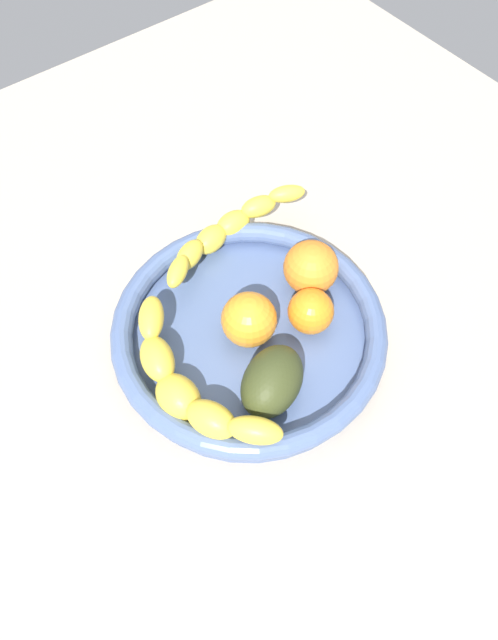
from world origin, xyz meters
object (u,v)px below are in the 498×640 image
object	(u,v)px
banana_draped_right	(226,231)
orange_mid_left	(311,268)
fruit_bowl	(249,333)
avocado_dark	(272,381)
orange_front	(311,311)
orange_mid_right	(245,321)
banana_draped_left	(186,386)

from	to	relation	value
banana_draped_right	orange_mid_left	xyz separation A→B (cm)	(-10.67, -4.24, 0.31)
fruit_bowl	avocado_dark	world-z (taller)	avocado_dark
orange_front	orange_mid_right	world-z (taller)	orange_mid_right
banana_draped_left	banana_draped_right	distance (cm)	21.43
banana_draped_right	orange_mid_left	bearing A→B (deg)	-158.34
fruit_bowl	orange_front	distance (cm)	7.34
fruit_bowl	orange_mid_left	world-z (taller)	orange_mid_left
banana_draped_left	orange_front	size ratio (longest dim) A/B	4.44
orange_front	orange_mid_left	bearing A→B (deg)	-40.19
banana_draped_left	orange_mid_right	distance (cm)	9.96
orange_front	orange_mid_left	xyz separation A→B (cm)	(4.34, -3.67, 0.60)
banana_draped_left	orange_mid_left	size ratio (longest dim) A/B	3.60
orange_front	avocado_dark	xyz separation A→B (cm)	(-4.37, 9.02, 0.38)
banana_draped_left	banana_draped_right	world-z (taller)	banana_draped_left
orange_front	fruit_bowl	bearing A→B (deg)	64.19
orange_mid_left	banana_draped_left	bearing A→B (deg)	100.83
orange_front	orange_mid_left	size ratio (longest dim) A/B	0.81
banana_draped_right	orange_mid_right	xyz separation A→B (cm)	(-11.85, 6.17, 0.19)
banana_draped_left	fruit_bowl	bearing A→B (deg)	-75.81
banana_draped_right	orange_front	xyz separation A→B (cm)	(-15.02, -0.57, -0.30)
fruit_bowl	orange_front	bearing A→B (deg)	-115.81
fruit_bowl	orange_mid_right	distance (cm)	2.73
fruit_bowl	avocado_dark	distance (cm)	8.31
banana_draped_right	avocado_dark	distance (cm)	21.15
fruit_bowl	avocado_dark	size ratio (longest dim) A/B	3.65
orange_mid_left	orange_front	bearing A→B (deg)	139.81
orange_mid_left	orange_mid_right	bearing A→B (deg)	96.45
orange_mid_left	banana_draped_right	bearing A→B (deg)	21.66
banana_draped_left	orange_front	distance (cm)	16.35
banana_draped_right	avocado_dark	bearing A→B (deg)	156.46
banana_draped_right	fruit_bowl	bearing A→B (deg)	154.39
fruit_bowl	banana_draped_right	size ratio (longest dim) A/B	1.38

